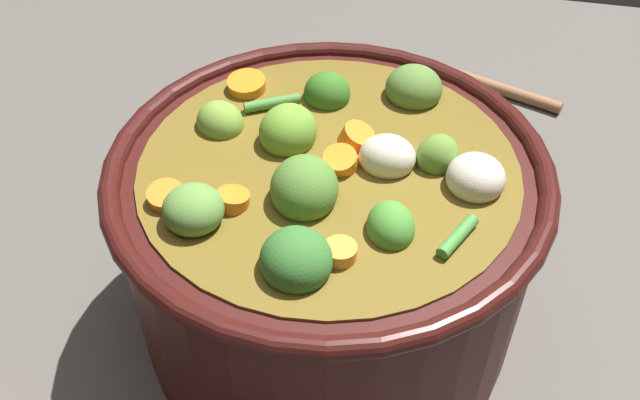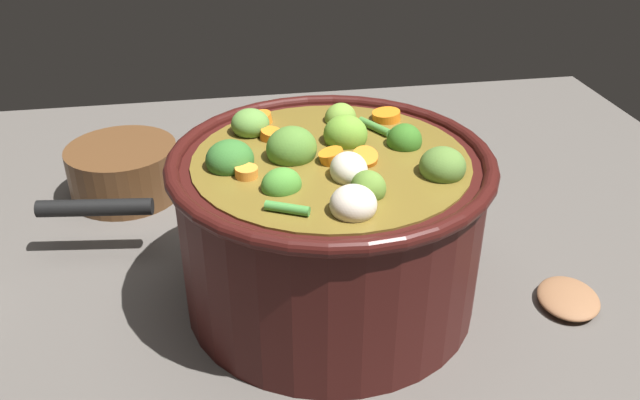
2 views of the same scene
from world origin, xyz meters
name	(u,v)px [view 1 (image 1 of 2)]	position (x,y,z in m)	size (l,w,h in m)	color
ground_plane	(327,310)	(0.00, 0.00, 0.00)	(1.10, 1.10, 0.00)	#514C47
cooking_pot	(328,238)	(0.00, 0.00, 0.08)	(0.29, 0.29, 0.18)	#38110F
wooden_spoon	(444,115)	(-0.07, -0.26, 0.01)	(0.19, 0.19, 0.01)	brown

